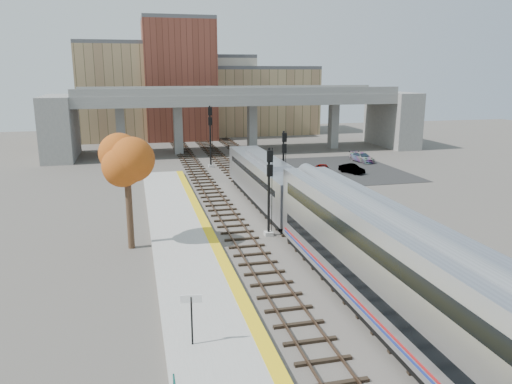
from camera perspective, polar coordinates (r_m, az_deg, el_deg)
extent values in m
plane|color=#47423D|center=(31.69, 6.20, -8.11)|extent=(160.00, 160.00, 0.00)
cube|color=#9E9E99|center=(30.06, -7.07, -9.01)|extent=(4.50, 60.00, 0.35)
cube|color=yellow|center=(30.24, -3.47, -8.42)|extent=(0.70, 60.00, 0.01)
cube|color=black|center=(42.34, -3.67, -2.33)|extent=(2.50, 95.00, 0.14)
cube|color=brown|center=(42.20, -4.63, -2.24)|extent=(0.07, 95.00, 0.14)
cube|color=brown|center=(42.44, -2.72, -2.12)|extent=(0.07, 95.00, 0.14)
cube|color=black|center=(43.25, 1.82, -1.96)|extent=(2.50, 95.00, 0.14)
cube|color=brown|center=(43.03, 0.90, -1.89)|extent=(0.07, 95.00, 0.14)
cube|color=brown|center=(43.41, 2.73, -1.76)|extent=(0.07, 95.00, 0.14)
cube|color=black|center=(44.46, 6.79, -1.62)|extent=(2.50, 95.00, 0.14)
cube|color=brown|center=(44.19, 5.92, -1.54)|extent=(0.07, 95.00, 0.14)
cube|color=brown|center=(44.68, 7.66, -1.42)|extent=(0.07, 95.00, 0.14)
cube|color=slate|center=(74.29, -1.97, 10.59)|extent=(46.00, 10.00, 1.50)
cube|color=slate|center=(69.55, -1.15, 11.42)|extent=(46.00, 0.20, 1.00)
cube|color=slate|center=(78.93, -2.72, 11.67)|extent=(46.00, 0.20, 1.00)
cube|color=slate|center=(73.08, -15.20, 6.73)|extent=(1.20, 1.60, 7.00)
cube|color=slate|center=(73.33, -8.90, 7.06)|extent=(1.20, 1.60, 7.00)
cube|color=slate|center=(75.07, -0.44, 7.38)|extent=(1.20, 1.60, 7.00)
cube|color=slate|center=(79.08, 8.84, 7.54)|extent=(1.20, 1.60, 7.00)
cube|color=slate|center=(73.62, -21.50, 6.90)|extent=(4.00, 12.00, 8.50)
cube|color=slate|center=(83.35, 15.29, 8.04)|extent=(4.00, 12.00, 8.50)
cube|color=tan|center=(92.67, -13.90, 10.97)|extent=(18.00, 14.00, 16.00)
cube|color=#4C4C4F|center=(92.71, -14.21, 16.09)|extent=(18.00, 14.00, 0.60)
cube|color=beige|center=(98.75, -5.60, 10.86)|extent=(16.00, 16.00, 14.00)
cube|color=#4C4C4F|center=(98.67, -5.70, 15.09)|extent=(16.00, 16.00, 0.60)
cube|color=brown|center=(89.99, -8.75, 12.41)|extent=(12.00, 10.00, 20.00)
cube|color=#4C4C4F|center=(90.39, -9.00, 18.95)|extent=(12.00, 10.00, 0.60)
cube|color=tan|center=(98.79, 0.43, 10.34)|extent=(20.00, 14.00, 12.00)
cube|color=#4C4C4F|center=(98.63, 0.43, 14.00)|extent=(20.00, 14.00, 0.60)
cube|color=black|center=(61.78, 9.59, 2.56)|extent=(14.00, 18.00, 0.04)
cube|color=#A8AAB2|center=(44.49, 1.18, 1.51)|extent=(3.00, 19.00, 3.20)
cube|color=black|center=(53.46, -1.46, 4.22)|extent=(2.20, 0.06, 1.10)
cube|color=black|center=(44.36, 1.18, 2.27)|extent=(3.02, 16.15, 0.50)
cube|color=black|center=(44.91, 1.17, -0.80)|extent=(2.70, 17.10, 0.50)
cube|color=#A8AAB2|center=(44.14, 1.19, 3.79)|extent=(1.60, 9.50, 0.40)
cube|color=#A8AAB2|center=(24.09, 15.36, -8.17)|extent=(3.00, 25.00, 4.60)
cube|color=black|center=(23.68, 15.54, -5.47)|extent=(3.02, 23.00, 0.75)
cube|color=black|center=(24.43, 15.22, -10.14)|extent=(3.02, 23.00, 0.65)
cube|color=#A41416|center=(24.78, 15.10, -11.94)|extent=(3.03, 24.00, 0.12)
cube|color=navy|center=(24.87, 15.07, -12.35)|extent=(3.03, 24.00, 0.12)
cube|color=black|center=(25.11, 14.99, -13.49)|extent=(2.70, 23.75, 0.40)
cube|color=#9E9E99|center=(36.57, 1.44, -4.77)|extent=(0.60, 0.60, 0.30)
cylinder|color=black|center=(35.72, 1.47, -0.07)|extent=(0.18, 0.18, 6.47)
cube|color=black|center=(34.94, 1.60, 4.11)|extent=(0.42, 0.18, 0.83)
cube|color=black|center=(35.12, 1.59, 2.47)|extent=(0.42, 0.18, 0.83)
cube|color=#9E9E99|center=(46.84, 3.09, -0.65)|extent=(0.60, 0.60, 0.30)
cylinder|color=black|center=(46.18, 3.13, 3.02)|extent=(0.18, 0.18, 6.41)
cube|color=black|center=(45.53, 3.27, 6.25)|extent=(0.41, 0.18, 0.82)
cube|color=black|center=(45.67, 3.25, 5.00)|extent=(0.41, 0.18, 0.82)
cube|color=#9E9E99|center=(62.69, -5.18, 2.97)|extent=(0.60, 0.60, 0.30)
cylinder|color=black|center=(62.12, -5.25, 6.29)|extent=(0.22, 0.22, 7.61)
cube|color=black|center=(61.55, -5.28, 9.17)|extent=(0.49, 0.18, 0.98)
cube|color=black|center=(61.65, -5.25, 8.06)|extent=(0.49, 0.18, 0.98)
cylinder|color=black|center=(21.91, -7.35, -14.38)|extent=(0.08, 0.08, 2.20)
cube|color=white|center=(21.46, -7.43, -12.02)|extent=(0.90, 0.20, 0.35)
cylinder|color=#382619|center=(34.40, -14.27, -2.09)|extent=(0.44, 0.44, 5.25)
ellipsoid|color=#B64818|center=(33.73, -14.56, 2.82)|extent=(3.60, 3.60, 3.75)
imported|color=#99999E|center=(57.51, 7.70, 2.48)|extent=(2.31, 4.05, 1.30)
imported|color=#99999E|center=(59.54, 10.89, 2.63)|extent=(2.39, 3.42, 1.07)
imported|color=#99999E|center=(67.41, 12.03, 3.91)|extent=(2.33, 4.39, 1.21)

